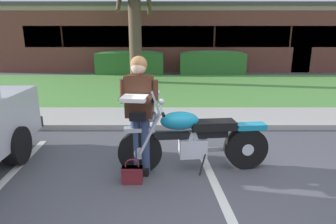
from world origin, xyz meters
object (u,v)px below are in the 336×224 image
motorcycle (200,139)px  hedge_left (130,62)px  handbag (133,173)px  brick_building (204,37)px  hedge_center_left (213,62)px  rider_person (140,107)px

motorcycle → hedge_left: (-2.40, 10.67, 0.16)m
handbag → brick_building: bearing=80.0°
hedge_center_left → hedge_left: bearing=-180.0°
hedge_left → hedge_center_left: (4.18, 0.00, 0.00)m
rider_person → hedge_center_left: rider_person is taller
rider_person → hedge_center_left: 11.12m
rider_person → hedge_left: rider_person is taller
motorcycle → rider_person: rider_person is taller
hedge_left → rider_person: bearing=-81.9°
brick_building → motorcycle: bearing=-97.0°
motorcycle → rider_person: size_ratio=1.32×
hedge_center_left → rider_person: bearing=-103.8°
hedge_center_left → brick_building: brick_building is taller
rider_person → handbag: 0.92m
motorcycle → rider_person: (-0.86, -0.13, 0.52)m
motorcycle → handbag: bearing=-156.0°
motorcycle → hedge_center_left: (1.78, 10.67, 0.16)m
handbag → hedge_center_left: hedge_center_left is taller
motorcycle → handbag: (-0.95, -0.43, -0.34)m
rider_person → hedge_left: size_ratio=0.50×
handbag → brick_building: brick_building is taller
hedge_left → hedge_center_left: same height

